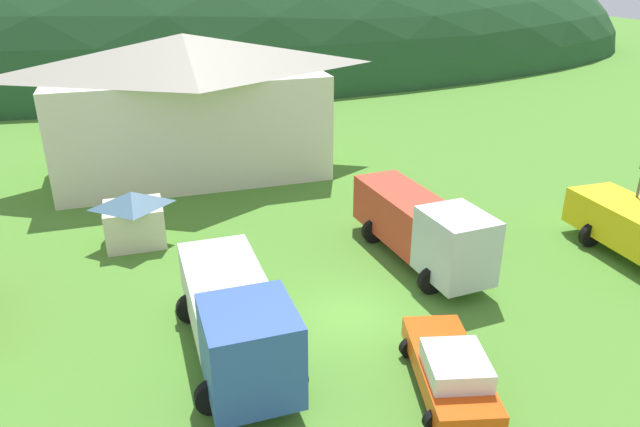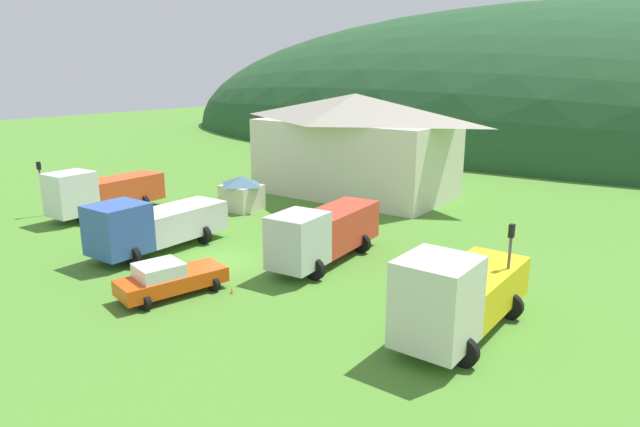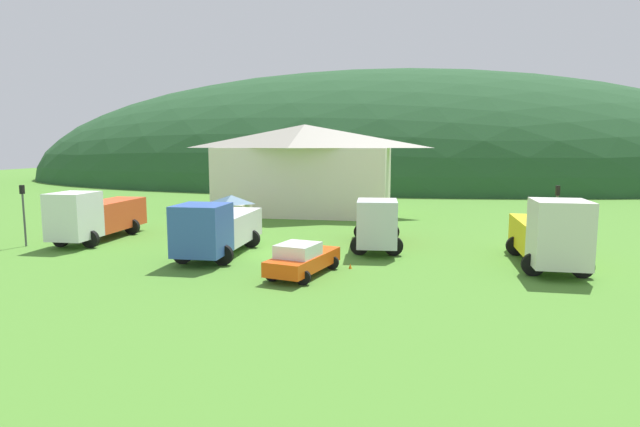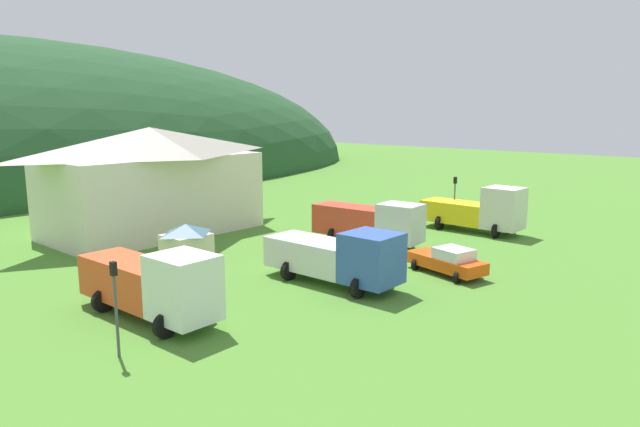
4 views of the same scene
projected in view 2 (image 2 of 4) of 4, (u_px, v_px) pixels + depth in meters
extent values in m
plane|color=#4C842D|center=(226.00, 261.00, 29.99)|extent=(200.00, 200.00, 0.00)
ellipsoid|color=#234C28|center=(548.00, 141.00, 79.91)|extent=(131.40, 60.00, 38.33)
cube|color=silver|center=(355.00, 158.00, 45.37)|extent=(15.37, 8.49, 6.09)
pyramid|color=gray|center=(355.00, 107.00, 44.33)|extent=(16.59, 9.17, 2.13)
cube|color=beige|center=(242.00, 197.00, 40.69)|extent=(2.59, 2.33, 1.87)
pyramid|color=#42667F|center=(241.00, 181.00, 40.37)|extent=(2.79, 2.52, 0.66)
cube|color=white|center=(71.00, 194.00, 37.10)|extent=(2.41, 2.83, 2.88)
cube|color=black|center=(68.00, 185.00, 36.83)|extent=(1.31, 2.25, 0.92)
cube|color=#E04C23|center=(124.00, 190.00, 40.51)|extent=(2.48, 5.61, 1.96)
cylinder|color=black|center=(82.00, 217.00, 36.90)|extent=(1.10, 0.30, 1.10)
cylinder|color=black|center=(65.00, 212.00, 38.03)|extent=(1.10, 0.30, 1.10)
cylinder|color=black|center=(144.00, 202.00, 40.85)|extent=(1.10, 0.30, 1.10)
cylinder|color=black|center=(126.00, 199.00, 41.99)|extent=(1.10, 0.30, 1.10)
cube|color=#3356AD|center=(118.00, 229.00, 29.25)|extent=(2.62, 2.79, 2.67)
cube|color=black|center=(115.00, 219.00, 29.00)|extent=(1.41, 2.23, 0.86)
cube|color=silver|center=(179.00, 221.00, 32.60)|extent=(2.66, 5.49, 1.73)
cylinder|color=black|center=(134.00, 257.00, 28.95)|extent=(1.10, 0.30, 1.10)
cylinder|color=black|center=(108.00, 249.00, 30.23)|extent=(1.10, 0.30, 1.10)
cylinder|color=black|center=(204.00, 235.00, 32.82)|extent=(1.10, 0.30, 1.10)
cylinder|color=black|center=(178.00, 229.00, 34.10)|extent=(1.10, 0.30, 1.10)
cube|color=silver|center=(298.00, 240.00, 27.33)|extent=(2.47, 2.96, 2.66)
cube|color=black|center=(296.00, 230.00, 27.07)|extent=(1.39, 2.32, 0.85)
cube|color=red|center=(339.00, 226.00, 30.77)|extent=(2.69, 5.60, 2.12)
cylinder|color=black|center=(315.00, 269.00, 27.16)|extent=(1.10, 0.30, 1.10)
cylinder|color=black|center=(282.00, 262.00, 28.16)|extent=(1.10, 0.30, 1.10)
cylinder|color=black|center=(361.00, 243.00, 31.21)|extent=(1.10, 0.30, 1.10)
cylinder|color=black|center=(332.00, 238.00, 32.21)|extent=(1.10, 0.30, 1.10)
cube|color=silver|center=(437.00, 302.00, 19.45)|extent=(2.54, 2.73, 3.18)
cube|color=black|center=(436.00, 284.00, 19.17)|extent=(1.36, 2.18, 1.02)
cube|color=yellow|center=(478.00, 287.00, 22.75)|extent=(2.56, 5.33, 1.66)
cylinder|color=black|center=(464.00, 352.00, 19.21)|extent=(1.10, 0.30, 1.10)
cylinder|color=black|center=(407.00, 334.00, 20.50)|extent=(1.10, 0.30, 1.10)
cylinder|color=black|center=(510.00, 306.00, 22.93)|extent=(1.10, 0.30, 1.10)
cylinder|color=black|center=(459.00, 294.00, 24.22)|extent=(1.10, 0.30, 1.10)
cube|color=#F14D0F|center=(172.00, 281.00, 25.31)|extent=(2.99, 5.20, 0.70)
cube|color=silver|center=(159.00, 270.00, 24.78)|extent=(2.14, 2.31, 0.62)
cylinder|color=black|center=(145.00, 303.00, 23.76)|extent=(0.68, 0.24, 0.68)
cylinder|color=black|center=(131.00, 292.00, 24.98)|extent=(0.68, 0.24, 0.68)
cylinder|color=black|center=(214.00, 284.00, 25.81)|extent=(0.68, 0.24, 0.68)
cylinder|color=black|center=(197.00, 275.00, 27.03)|extent=(0.68, 0.24, 0.68)
cylinder|color=#4C4C51|center=(42.00, 193.00, 38.88)|extent=(0.12, 0.12, 3.32)
cube|color=black|center=(39.00, 166.00, 38.39)|extent=(0.20, 0.24, 0.55)
sphere|color=yellow|center=(40.00, 165.00, 38.50)|extent=(0.14, 0.14, 0.14)
cylinder|color=#4C4C51|center=(507.00, 279.00, 22.63)|extent=(0.12, 0.12, 3.53)
cube|color=black|center=(512.00, 231.00, 22.11)|extent=(0.20, 0.24, 0.55)
sphere|color=yellow|center=(513.00, 230.00, 22.21)|extent=(0.14, 0.14, 0.14)
cone|color=orange|center=(232.00, 294.00, 25.61)|extent=(0.36, 0.36, 0.53)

